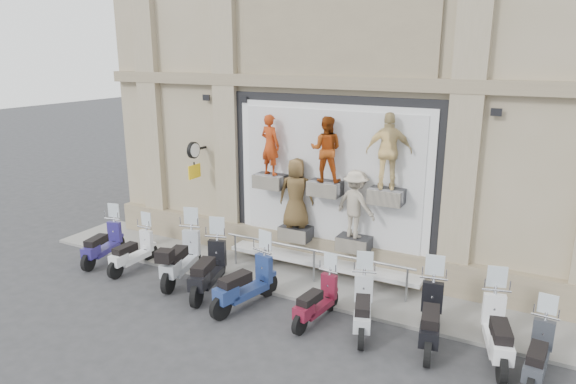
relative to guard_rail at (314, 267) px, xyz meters
name	(u,v)px	position (x,y,z in m)	size (l,w,h in m)	color
ground	(274,320)	(0.00, -2.00, -0.47)	(90.00, 90.00, 0.00)	#313133
sidewalk	(315,281)	(0.00, 0.10, -0.43)	(16.00, 2.20, 0.08)	gray
building	(388,36)	(0.00, 5.00, 5.54)	(14.00, 8.60, 12.00)	tan
shop_vitrine	(331,185)	(0.10, 0.75, 1.92)	(5.60, 0.91, 4.30)	black
guard_rail	(314,267)	(0.00, 0.00, 0.00)	(5.06, 0.10, 0.93)	#9EA0A5
clock_sign_bracket	(194,155)	(-3.90, 0.47, 2.34)	(0.10, 0.80, 1.02)	black
scooter_a	(102,236)	(-5.69, -1.38, 0.28)	(0.53, 1.82, 1.48)	navy
scooter_b	(132,244)	(-4.59, -1.40, 0.25)	(0.51, 1.75, 1.42)	silver
scooter_c	(181,248)	(-3.04, -1.31, 0.39)	(0.61, 2.10, 1.70)	#A9AFB8
scooter_d	(208,259)	(-2.03, -1.56, 0.37)	(0.60, 2.06, 1.68)	black
scooter_e	(245,273)	(-0.86, -1.77, 0.36)	(0.59, 2.02, 1.64)	navy
scooter_f	(316,292)	(0.82, -1.62, 0.23)	(0.50, 1.70, 1.38)	maroon
scooter_g	(363,297)	(1.81, -1.51, 0.29)	(0.54, 1.86, 1.51)	#B6B9BD
scooter_h	(431,307)	(3.14, -1.39, 0.35)	(0.58, 2.00, 1.63)	black
scooter_i	(499,321)	(4.35, -1.31, 0.34)	(0.58, 1.97, 1.60)	white
scooter_j	(540,344)	(5.05, -1.65, 0.24)	(0.51, 1.73, 1.41)	#2E3138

